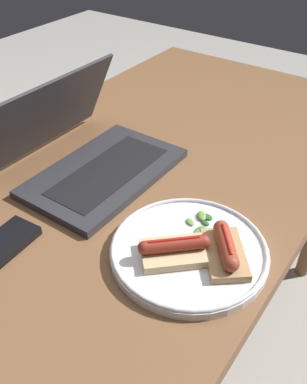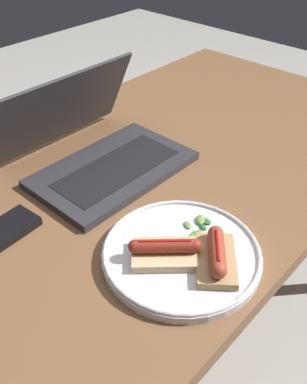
# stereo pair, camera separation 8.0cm
# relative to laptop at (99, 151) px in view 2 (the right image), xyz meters

# --- Properties ---
(ground_plane) EXTENTS (6.00, 6.00, 0.00)m
(ground_plane) POSITION_rel_laptop_xyz_m (0.13, -0.09, -0.78)
(ground_plane) COLOR #B7B2A8
(desk) EXTENTS (1.34, 0.77, 0.74)m
(desk) POSITION_rel_laptop_xyz_m (0.13, -0.09, -0.11)
(desk) COLOR brown
(desk) RESTS_ON ground_plane
(laptop) EXTENTS (0.35, 0.31, 0.20)m
(laptop) POSITION_rel_laptop_xyz_m (0.00, 0.00, 0.00)
(laptop) COLOR #2D2D33
(laptop) RESTS_ON desk
(plate) EXTENTS (0.28, 0.28, 0.02)m
(plate) POSITION_rel_laptop_xyz_m (-0.10, -0.32, -0.03)
(plate) COLOR silver
(plate) RESTS_ON desk
(sausage_toast_left) EXTENTS (0.13, 0.12, 0.04)m
(sausage_toast_left) POSITION_rel_laptop_xyz_m (-0.08, -0.38, -0.00)
(sausage_toast_left) COLOR tan
(sausage_toast_left) RESTS_ON plate
(sausage_toast_middle) EXTENTS (0.13, 0.13, 0.04)m
(sausage_toast_middle) POSITION_rel_laptop_xyz_m (-0.13, -0.31, -0.01)
(sausage_toast_middle) COLOR #D6B784
(sausage_toast_middle) RESTS_ON plate
(salad_pile) EXTENTS (0.08, 0.05, 0.01)m
(salad_pile) POSITION_rel_laptop_xyz_m (-0.03, -0.31, -0.02)
(salad_pile) COLOR #2D662D
(salad_pile) RESTS_ON plate
(external_drive) EXTENTS (0.12, 0.07, 0.02)m
(external_drive) POSITION_rel_laptop_xyz_m (-0.27, -0.04, -0.03)
(external_drive) COLOR black
(external_drive) RESTS_ON desk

